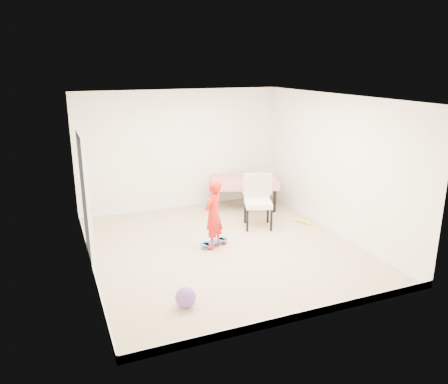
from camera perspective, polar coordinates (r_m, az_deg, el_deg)
name	(u,v)px	position (r m, az deg, el deg)	size (l,w,h in m)	color
ground	(223,247)	(7.79, -0.13, -7.19)	(5.00, 5.00, 0.00)	tan
ceiling	(223,99)	(7.15, -0.14, 12.10)	(4.50, 5.00, 0.04)	white
wall_back	(180,150)	(9.65, -5.71, 5.49)	(4.50, 0.04, 2.60)	white
wall_front	(302,224)	(5.25, 10.14, -4.14)	(4.50, 0.04, 2.60)	white
wall_left	(86,190)	(6.87, -17.63, 0.27)	(0.04, 5.00, 2.60)	white
wall_right	(333,165)	(8.43, 14.08, 3.48)	(0.04, 5.00, 2.60)	white
door	(86,202)	(7.23, -17.60, -1.20)	(0.10, 0.94, 2.11)	white
baseboard_back	(182,204)	(9.97, -5.52, -1.51)	(4.50, 0.02, 0.12)	white
baseboard_front	(297,316)	(5.79, 9.55, -15.74)	(4.50, 0.02, 0.12)	white
baseboard_left	(92,265)	(7.30, -16.86, -9.12)	(0.02, 5.00, 0.12)	white
baseboard_right	(329,227)	(8.79, 13.57, -4.41)	(0.02, 5.00, 0.12)	white
dining_table	(244,193)	(9.78, 2.62, -0.11)	(1.45, 0.92, 0.68)	red
dining_chair	(258,202)	(8.56, 4.48, -1.29)	(0.57, 0.65, 1.04)	white
skateboard	(214,243)	(7.82, -1.28, -6.74)	(0.58, 0.21, 0.09)	blue
child	(213,216)	(7.52, -1.39, -3.15)	(0.44, 0.29, 1.20)	red
balloon	(186,298)	(5.98, -5.04, -13.57)	(0.28, 0.28, 0.28)	#6D45A7
foam_toy	(303,222)	(9.03, 10.33, -3.85)	(0.06, 0.06, 0.40)	yellow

